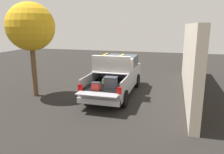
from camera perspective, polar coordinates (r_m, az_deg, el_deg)
The scene contains 4 objects.
ground_plane at distance 12.21m, azimuth 0.77°, elevation -4.41°, with size 40.00×40.00×0.00m, color black.
pickup_truck at distance 12.31m, azimuth 1.26°, elevation 0.47°, with size 6.05×2.06×2.23m.
building_facade at distance 12.87m, azimuth 19.30°, elevation 4.38°, with size 10.75×0.36×3.77m, color beige.
tree_background at distance 12.09m, azimuth -20.14°, elevation 11.90°, with size 2.42×2.42×4.82m.
Camera 1 is at (-11.24, -3.02, 3.70)m, focal length 35.67 mm.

